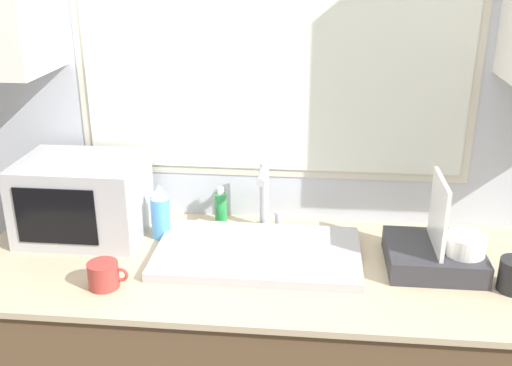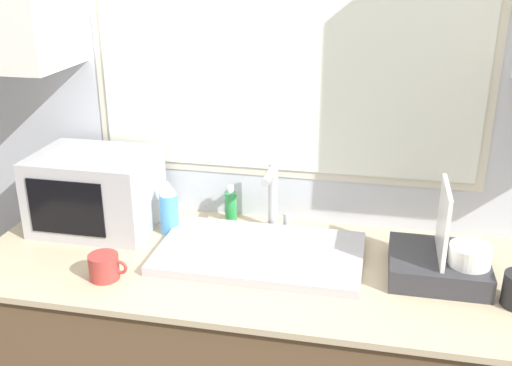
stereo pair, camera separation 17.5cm
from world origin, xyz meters
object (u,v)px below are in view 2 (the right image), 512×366
at_px(faucet, 273,193).
at_px(mug_near_sink, 104,267).
at_px(dish_rack, 442,261).
at_px(soap_bottle, 231,206).
at_px(spray_bottle, 169,208).
at_px(microwave, 96,191).

distance_m(faucet, mug_near_sink, 0.61).
height_order(faucet, dish_rack, dish_rack).
bearing_deg(soap_bottle, mug_near_sink, -119.76).
height_order(faucet, soap_bottle, faucet).
xyz_separation_m(dish_rack, mug_near_sink, (-0.98, -0.21, -0.02)).
bearing_deg(spray_bottle, faucet, 14.24).
relative_size(faucet, microwave, 0.60).
relative_size(microwave, spray_bottle, 2.10).
bearing_deg(dish_rack, spray_bottle, 172.30).
bearing_deg(dish_rack, soap_bottle, 160.20).
xyz_separation_m(faucet, spray_bottle, (-0.35, -0.09, -0.05)).
bearing_deg(mug_near_sink, spray_bottle, 75.77).
distance_m(dish_rack, soap_bottle, 0.76).
bearing_deg(dish_rack, mug_near_sink, -167.68).
bearing_deg(spray_bottle, soap_bottle, 36.30).
xyz_separation_m(faucet, microwave, (-0.61, -0.09, -0.01)).
height_order(faucet, spray_bottle, faucet).
distance_m(faucet, microwave, 0.62).
xyz_separation_m(dish_rack, soap_bottle, (-0.71, 0.26, 0.00)).
relative_size(faucet, dish_rack, 0.83).
relative_size(soap_bottle, mug_near_sink, 1.13).
xyz_separation_m(spray_bottle, soap_bottle, (0.18, 0.14, -0.03)).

